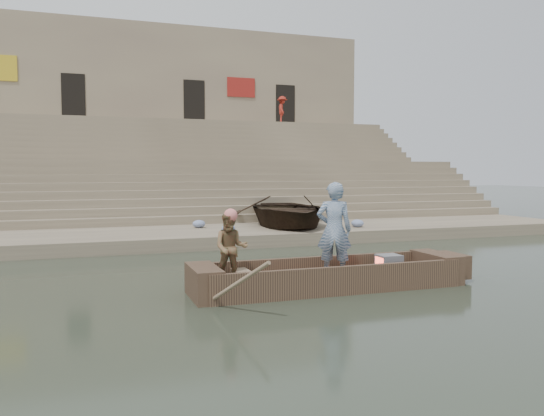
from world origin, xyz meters
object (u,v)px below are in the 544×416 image
rowing_man (231,248)px  beached_rowboat (287,211)px  main_rowboat (329,283)px  standing_man (334,230)px  television (388,264)px  pedestrian (282,110)px

rowing_man → beached_rowboat: 9.10m
main_rowboat → beached_rowboat: beached_rowboat is taller
main_rowboat → standing_man: 1.08m
rowing_man → television: (3.37, -0.12, -0.48)m
main_rowboat → standing_man: (0.13, 0.05, 1.07)m
standing_man → rowing_man: bearing=22.8°
main_rowboat → pedestrian: size_ratio=3.06×
rowing_man → beached_rowboat: bearing=79.0°
standing_man → television: size_ratio=4.20×
beached_rowboat → rowing_man: bearing=-109.4°
rowing_man → main_rowboat: bearing=12.9°
television → standing_man: bearing=177.8°
main_rowboat → beached_rowboat: 8.53m
main_rowboat → standing_man: standing_man is taller
rowing_man → television: 3.40m
main_rowboat → television: bearing=0.0°
standing_man → beached_rowboat: standing_man is taller
main_rowboat → rowing_man: rowing_man is taller
standing_man → pedestrian: size_ratio=1.18×
standing_man → pedestrian: pedestrian is taller
beached_rowboat → standing_man: bearing=-96.2°
rowing_man → television: bearing=14.3°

